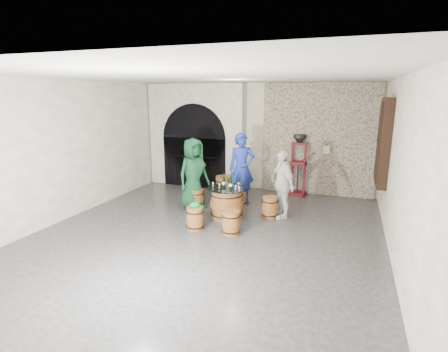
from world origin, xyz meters
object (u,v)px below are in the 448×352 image
(barrel_stool_far, at_px, (239,196))
(wine_bottle_right, at_px, (231,182))
(barrel_table, at_px, (227,203))
(corking_press, at_px, (299,160))
(barrel_stool_left, at_px, (196,199))
(barrel_stool_near_left, at_px, (195,218))
(person_blue, at_px, (242,169))
(barrel_stool_near_right, at_px, (231,223))
(person_green, at_px, (194,174))
(person_white, at_px, (282,184))
(wine_bottle_center, at_px, (231,184))
(wine_bottle_left, at_px, (224,182))
(barrel_stool_right, at_px, (270,207))
(side_barrel, at_px, (223,187))

(barrel_stool_far, height_order, wine_bottle_right, wine_bottle_right)
(barrel_table, height_order, corking_press, corking_press)
(barrel_stool_left, bearing_deg, barrel_stool_near_left, -66.55)
(barrel_stool_left, xyz_separation_m, corking_press, (2.25, 2.15, 0.77))
(person_blue, bearing_deg, barrel_stool_near_right, -103.64)
(barrel_stool_near_left, height_order, person_green, person_green)
(barrel_stool_near_right, height_order, person_white, person_white)
(barrel_stool_near_left, distance_m, wine_bottle_center, 1.19)
(person_green, distance_m, wine_bottle_left, 1.00)
(barrel_table, bearing_deg, barrel_stool_right, 20.28)
(person_green, relative_size, side_barrel, 2.90)
(barrel_stool_left, xyz_separation_m, barrel_stool_right, (1.93, -0.01, 0.00))
(barrel_stool_left, height_order, corking_press, corking_press)
(wine_bottle_center, xyz_separation_m, corking_press, (1.17, 2.58, 0.16))
(barrel_stool_near_right, xyz_separation_m, person_green, (-1.47, 1.33, 0.65))
(wine_bottle_right, xyz_separation_m, corking_press, (1.22, 2.42, 0.16))
(wine_bottle_right, distance_m, corking_press, 2.72)
(barrel_stool_far, distance_m, wine_bottle_right, 1.12)
(person_blue, bearing_deg, side_barrel, 129.67)
(person_green, bearing_deg, barrel_table, -83.72)
(barrel_stool_left, bearing_deg, wine_bottle_right, -15.04)
(barrel_stool_far, relative_size, person_white, 0.31)
(barrel_stool_left, distance_m, barrel_stool_near_right, 1.90)
(wine_bottle_right, bearing_deg, person_white, 17.36)
(person_blue, height_order, person_white, person_blue)
(barrel_table, xyz_separation_m, barrel_stool_left, (-0.96, 0.37, -0.11))
(barrel_stool_far, height_order, corking_press, corking_press)
(barrel_stool_right, relative_size, barrel_stool_near_right, 1.00)
(barrel_table, height_order, barrel_stool_near_right, barrel_table)
(barrel_stool_far, distance_m, person_white, 1.47)
(barrel_stool_far, bearing_deg, barrel_stool_near_right, -77.34)
(barrel_stool_near_right, xyz_separation_m, wine_bottle_left, (-0.52, 0.98, 0.61))
(barrel_stool_left, bearing_deg, barrel_stool_near_right, -43.06)
(person_green, height_order, side_barrel, person_green)
(barrel_table, xyz_separation_m, person_white, (1.22, 0.45, 0.45))
(barrel_stool_right, xyz_separation_m, wine_bottle_center, (-0.84, -0.43, 0.61))
(barrel_stool_near_right, relative_size, side_barrel, 0.81)
(wine_bottle_left, xyz_separation_m, side_barrel, (-0.54, 1.46, -0.55))
(corking_press, bearing_deg, person_white, -84.55)
(person_white, xyz_separation_m, wine_bottle_right, (-1.15, -0.36, 0.05))
(barrel_stool_left, distance_m, wine_bottle_center, 1.31)
(barrel_stool_left, xyz_separation_m, wine_bottle_right, (1.03, -0.28, 0.61))
(barrel_stool_near_right, bearing_deg, wine_bottle_center, 109.72)
(barrel_stool_right, relative_size, person_white, 0.31)
(barrel_table, height_order, side_barrel, barrel_table)
(barrel_stool_near_right, xyz_separation_m, barrel_stool_near_left, (-0.82, -0.02, 0.00))
(barrel_stool_near_right, height_order, wine_bottle_center, wine_bottle_center)
(barrel_stool_near_left, distance_m, wine_bottle_left, 1.20)
(barrel_table, distance_m, person_white, 1.37)
(barrel_stool_left, relative_size, person_white, 0.31)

